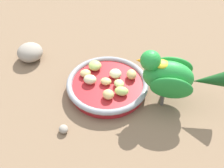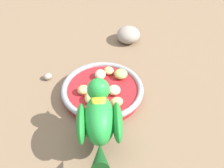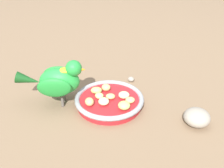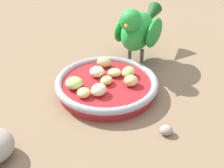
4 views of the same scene
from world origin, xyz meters
name	(u,v)px [view 4 (image 4 of 4)]	position (x,y,z in m)	size (l,w,h in m)	color
ground_plane	(115,91)	(0.00, 0.00, 0.00)	(4.00, 4.00, 0.00)	#7A6047
feeding_bowl	(107,86)	(0.02, -0.01, 0.02)	(0.20, 0.20, 0.03)	#AD1E23
apple_piece_0	(131,81)	(-0.01, 0.03, 0.03)	(0.03, 0.03, 0.02)	tan
apple_piece_1	(74,83)	(0.07, -0.04, 0.03)	(0.03, 0.03, 0.02)	#B2CC66
apple_piece_2	(106,80)	(0.02, -0.01, 0.03)	(0.03, 0.02, 0.02)	tan
apple_piece_3	(128,72)	(-0.03, 0.01, 0.03)	(0.03, 0.02, 0.02)	#B2CC66
apple_piece_4	(97,72)	(0.01, -0.04, 0.03)	(0.03, 0.03, 0.02)	beige
apple_piece_5	(114,73)	(-0.01, -0.01, 0.03)	(0.03, 0.02, 0.02)	#C6D17A
apple_piece_6	(84,93)	(0.08, -0.01, 0.03)	(0.03, 0.02, 0.02)	tan
apple_piece_7	(104,62)	(-0.03, -0.06, 0.03)	(0.03, 0.02, 0.02)	tan
apple_piece_8	(99,90)	(0.05, 0.01, 0.03)	(0.03, 0.03, 0.02)	beige
parrot	(138,29)	(-0.13, -0.05, 0.08)	(0.20, 0.12, 0.14)	#59544C
pebble_0	(166,130)	(0.04, 0.15, 0.01)	(0.02, 0.02, 0.02)	gray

